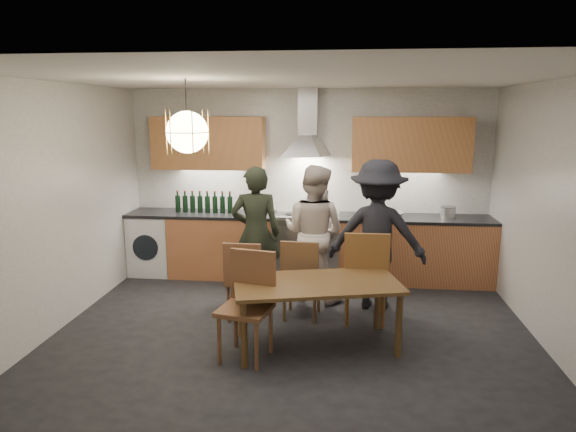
# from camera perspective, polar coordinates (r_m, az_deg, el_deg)

# --- Properties ---
(ground) EXTENTS (5.00, 5.00, 0.00)m
(ground) POSITION_cam_1_polar(r_m,az_deg,el_deg) (5.46, 0.46, -13.32)
(ground) COLOR black
(ground) RESTS_ON ground
(room_shell) EXTENTS (5.02, 4.52, 2.61)m
(room_shell) POSITION_cam_1_polar(r_m,az_deg,el_deg) (4.98, 0.49, 4.77)
(room_shell) COLOR white
(room_shell) RESTS_ON ground
(counter_run) EXTENTS (5.00, 0.62, 0.90)m
(counter_run) POSITION_cam_1_polar(r_m,az_deg,el_deg) (7.13, 2.22, -3.42)
(counter_run) COLOR #D68452
(counter_run) RESTS_ON ground
(range_stove) EXTENTS (0.90, 0.60, 0.92)m
(range_stove) POSITION_cam_1_polar(r_m,az_deg,el_deg) (7.13, 2.02, -3.49)
(range_stove) COLOR silver
(range_stove) RESTS_ON ground
(wall_fixtures) EXTENTS (4.30, 0.54, 1.10)m
(wall_fixtures) POSITION_cam_1_polar(r_m,az_deg,el_deg) (7.02, 2.18, 8.13)
(wall_fixtures) COLOR tan
(wall_fixtures) RESTS_ON ground
(pendant_lamp) EXTENTS (0.43, 0.43, 0.70)m
(pendant_lamp) POSITION_cam_1_polar(r_m,az_deg,el_deg) (5.05, -11.13, 9.13)
(pendant_lamp) COLOR black
(pendant_lamp) RESTS_ON ground
(dining_table) EXTENTS (1.74, 1.16, 0.67)m
(dining_table) POSITION_cam_1_polar(r_m,az_deg,el_deg) (5.05, 3.20, -8.16)
(dining_table) COLOR brown
(dining_table) RESTS_ON ground
(chair_back_left) EXTENTS (0.42, 0.42, 0.91)m
(chair_back_left) POSITION_cam_1_polar(r_m,az_deg,el_deg) (5.70, -4.87, -6.60)
(chair_back_left) COLOR brown
(chair_back_left) RESTS_ON ground
(chair_back_mid) EXTENTS (0.45, 0.45, 0.92)m
(chair_back_mid) POSITION_cam_1_polar(r_m,az_deg,el_deg) (5.70, 1.44, -6.49)
(chair_back_mid) COLOR brown
(chair_back_mid) RESTS_ON ground
(chair_back_right) EXTENTS (0.48, 0.48, 1.05)m
(chair_back_right) POSITION_cam_1_polar(r_m,az_deg,el_deg) (5.62, 8.63, -6.11)
(chair_back_right) COLOR brown
(chair_back_right) RESTS_ON ground
(chair_front) EXTENTS (0.54, 0.54, 1.01)m
(chair_front) POSITION_cam_1_polar(r_m,az_deg,el_deg) (4.91, -4.37, -8.97)
(chair_front) COLOR brown
(chair_front) RESTS_ON ground
(person_left) EXTENTS (0.65, 0.47, 1.66)m
(person_left) POSITION_cam_1_polar(r_m,az_deg,el_deg) (6.28, -3.60, -1.96)
(person_left) COLOR black
(person_left) RESTS_ON ground
(person_mid) EXTENTS (1.00, 0.90, 1.67)m
(person_mid) POSITION_cam_1_polar(r_m,az_deg,el_deg) (6.29, 2.87, -1.88)
(person_mid) COLOR beige
(person_mid) RESTS_ON ground
(person_right) EXTENTS (1.22, 0.81, 1.76)m
(person_right) POSITION_cam_1_polar(r_m,az_deg,el_deg) (6.07, 9.90, -2.09)
(person_right) COLOR black
(person_right) RESTS_ON ground
(mixing_bowl) EXTENTS (0.38, 0.38, 0.07)m
(mixing_bowl) POSITION_cam_1_polar(r_m,az_deg,el_deg) (7.01, 11.53, 0.16)
(mixing_bowl) COLOR #ADADB0
(mixing_bowl) RESTS_ON counter_run
(stock_pot) EXTENTS (0.23, 0.23, 0.14)m
(stock_pot) POSITION_cam_1_polar(r_m,az_deg,el_deg) (7.18, 17.35, 0.40)
(stock_pot) COLOR #BDBDC0
(stock_pot) RESTS_ON counter_run
(wine_bottles) EXTENTS (0.82, 0.07, 0.30)m
(wine_bottles) POSITION_cam_1_polar(r_m,az_deg,el_deg) (7.26, -9.35, 1.56)
(wine_bottles) COLOR black
(wine_bottles) RESTS_ON counter_run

